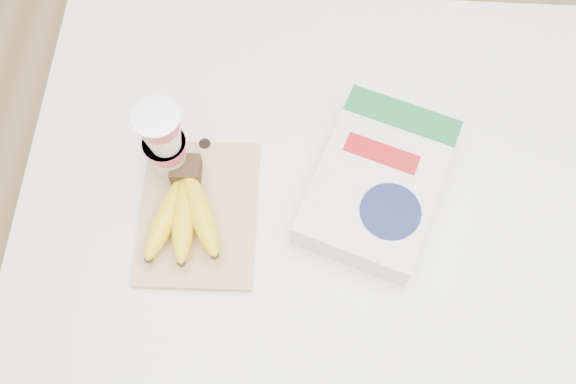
# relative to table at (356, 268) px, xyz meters

# --- Properties ---
(room) EXTENTS (4.00, 4.00, 4.00)m
(room) POSITION_rel_table_xyz_m (0.00, 0.00, 0.90)
(room) COLOR tan
(room) RESTS_ON ground
(table) EXTENTS (1.21, 0.81, 0.91)m
(table) POSITION_rel_table_xyz_m (0.00, 0.00, 0.00)
(table) COLOR white
(table) RESTS_ON ground
(cutting_board) EXTENTS (0.19, 0.26, 0.01)m
(cutting_board) POSITION_rel_table_xyz_m (-0.30, -0.07, 0.46)
(cutting_board) COLOR tan
(cutting_board) RESTS_ON table
(bananas) EXTENTS (0.14, 0.19, 0.06)m
(bananas) POSITION_rel_table_xyz_m (-0.32, -0.08, 0.49)
(bananas) COLOR #382816
(bananas) RESTS_ON cutting_board
(yogurt_stack) EXTENTS (0.08, 0.08, 0.17)m
(yogurt_stack) POSITION_rel_table_xyz_m (-0.35, 0.01, 0.56)
(yogurt_stack) COLOR white
(yogurt_stack) RESTS_ON cutting_board
(cereal_box) EXTENTS (0.27, 0.33, 0.06)m
(cereal_box) POSITION_rel_table_xyz_m (-0.01, -0.01, 0.49)
(cereal_box) COLOR white
(cereal_box) RESTS_ON table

